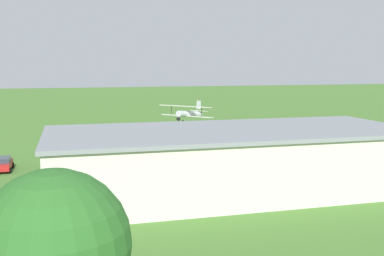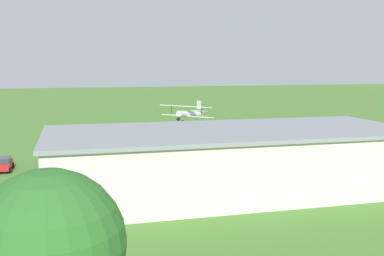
{
  "view_description": "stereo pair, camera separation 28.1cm",
  "coord_description": "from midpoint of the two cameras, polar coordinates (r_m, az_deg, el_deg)",
  "views": [
    {
      "loc": [
        19.28,
        69.46,
        11.79
      ],
      "look_at": [
        1.19,
        8.85,
        3.31
      ],
      "focal_mm": 42.74,
      "sensor_mm": 36.0,
      "label": 1
    },
    {
      "loc": [
        19.01,
        69.54,
        11.79
      ],
      "look_at": [
        1.19,
        8.85,
        3.31
      ],
      "focal_mm": 42.74,
      "sensor_mm": 36.0,
      "label": 2
    }
  ],
  "objects": [
    {
      "name": "tree_by_windsock",
      "position": [
        19.06,
        -17.27,
        -13.9
      ],
      "size": [
        6.05,
        6.05,
        7.94
      ],
      "color": "brown",
      "rests_on": "ground_plane"
    },
    {
      "name": "person_at_fence_line",
      "position": [
        62.51,
        -6.78,
        -2.54
      ],
      "size": [
        0.49,
        0.49,
        1.62
      ],
      "color": "#33723F",
      "rests_on": "ground_plane"
    },
    {
      "name": "hangar",
      "position": [
        43.97,
        4.85,
        -3.95
      ],
      "size": [
        35.0,
        15.76,
        5.94
      ],
      "color": "beige",
      "rests_on": "ground_plane"
    },
    {
      "name": "car_green",
      "position": [
        63.64,
        13.27,
        -2.47
      ],
      "size": [
        2.06,
        4.01,
        1.68
      ],
      "color": "#1E6B38",
      "rests_on": "ground_plane"
    },
    {
      "name": "person_watching_takeoff",
      "position": [
        66.95,
        14.35,
        -2.07
      ],
      "size": [
        0.54,
        0.54,
        1.58
      ],
      "color": "#72338C",
      "rests_on": "ground_plane"
    },
    {
      "name": "person_beside_truck",
      "position": [
        62.99,
        9.08,
        -2.47
      ],
      "size": [
        0.49,
        0.49,
        1.69
      ],
      "color": "orange",
      "rests_on": "ground_plane"
    },
    {
      "name": "ground_plane",
      "position": [
        73.05,
        -1.2,
        -1.66
      ],
      "size": [
        400.0,
        400.0,
        0.0
      ],
      "primitive_type": "plane",
      "color": "#47752D"
    },
    {
      "name": "car_blue",
      "position": [
        56.77,
        -15.64,
        -3.77
      ],
      "size": [
        2.22,
        4.11,
        1.62
      ],
      "color": "#23389E",
      "rests_on": "ground_plane"
    },
    {
      "name": "person_crossing_taxiway",
      "position": [
        65.95,
        7.38,
        -1.94
      ],
      "size": [
        0.45,
        0.45,
        1.77
      ],
      "color": "#33723F",
      "rests_on": "ground_plane"
    },
    {
      "name": "car_red",
      "position": [
        56.59,
        -22.65,
        -4.15
      ],
      "size": [
        2.08,
        4.29,
        1.55
      ],
      "color": "red",
      "rests_on": "ground_plane"
    },
    {
      "name": "biplane",
      "position": [
        69.45,
        -0.56,
        1.86
      ],
      "size": [
        7.59,
        7.7,
        3.56
      ],
      "color": "silver"
    }
  ]
}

